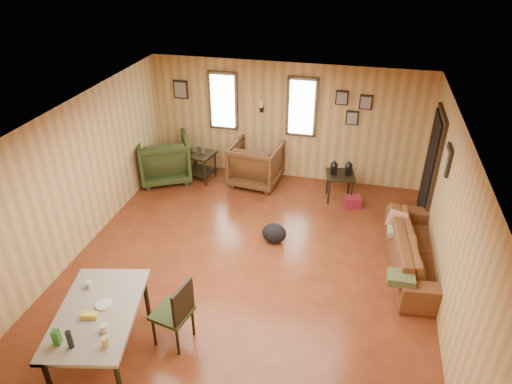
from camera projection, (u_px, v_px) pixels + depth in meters
room at (265, 188)px, 6.81m from camera, size 5.54×6.04×2.44m
sofa at (423, 245)px, 6.88m from camera, size 0.84×2.25×0.86m
recliner_brown at (256, 162)px, 9.20m from camera, size 1.04×0.99×0.97m
recliner_green at (164, 157)px, 9.34m from camera, size 1.32×1.29×1.03m
end_table at (200, 161)px, 9.40m from camera, size 0.67×0.63×0.73m
side_table at (341, 173)px, 8.61m from camera, size 0.60×0.60×0.84m
cooler at (352, 202)px, 8.58m from camera, size 0.37×0.32×0.22m
backpack at (274, 233)px, 7.59m from camera, size 0.42×0.32×0.35m
sofa_pillows at (399, 250)px, 6.68m from camera, size 0.38×1.54×0.32m
dining_table at (97, 316)px, 5.27m from camera, size 1.20×1.65×0.98m
dining_chair at (177, 311)px, 5.56m from camera, size 0.51×0.51×0.95m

